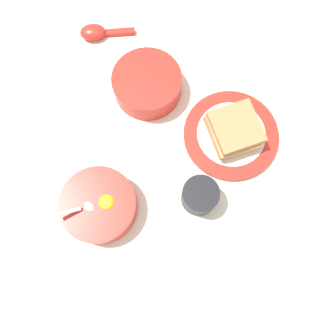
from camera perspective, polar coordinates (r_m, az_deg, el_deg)
ground_plane at (r=0.79m, az=-10.03°, el=4.79°), size 3.00×3.00×0.00m
egg_bowl at (r=0.72m, az=-11.90°, el=-6.38°), size 0.16×0.16×0.08m
toast_plate at (r=0.79m, az=10.89°, el=5.71°), size 0.22×0.22×0.01m
toast_sandwich at (r=0.76m, az=11.34°, el=6.48°), size 0.15×0.15×0.05m
soup_spoon at (r=0.92m, az=-12.29°, el=22.11°), size 0.12×0.12×0.03m
congee_bowl at (r=0.80m, az=-3.63°, el=14.44°), size 0.16×0.16×0.06m
drinking_cup at (r=0.71m, az=5.55°, el=-4.83°), size 0.08×0.08×0.07m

